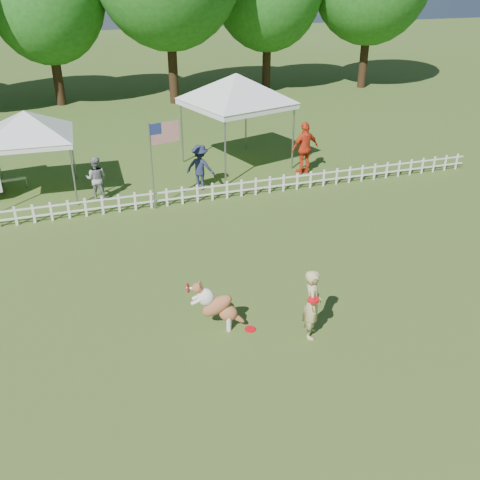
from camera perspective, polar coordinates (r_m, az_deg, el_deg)
The scene contains 12 objects.
ground at distance 11.39m, azimuth 0.57°, elevation -9.75°, with size 120.00×120.00×0.00m, color #385B1C.
picket_fence at distance 17.17m, azimuth -7.01°, elevation 4.65°, with size 22.00×0.08×0.60m, color white, non-canonical shape.
handler at distance 10.95m, azimuth 7.72°, elevation -6.77°, with size 0.56×0.37×1.54m, color tan.
dog at distance 11.20m, azimuth -2.37°, elevation -7.01°, with size 1.07×0.36×1.11m, color brown, non-canonical shape.
frisbee_on_turf at distance 11.44m, azimuth 1.09°, elevation -9.49°, with size 0.23×0.23×0.02m, color red.
canopy_tent_left at distance 18.70m, azimuth -21.33°, elevation 8.42°, with size 2.68×2.68×2.77m, color white, non-canonical shape.
canopy_tent_right at distance 20.22m, azimuth -0.38°, elevation 12.48°, with size 3.25×3.25×3.36m, color white, non-canonical shape.
flag_pole at distance 16.61m, azimuth -9.37°, elevation 7.66°, with size 1.06×0.11×2.75m, color gray, non-canonical shape.
spectator_a at distance 17.97m, azimuth -15.08°, elevation 6.37°, with size 0.70×0.54×1.43m, color gray.
spectator_b at distance 18.26m, azimuth -4.27°, elevation 7.76°, with size 1.00×0.57×1.54m, color #212848.
spectator_c at distance 19.74m, azimuth 6.93°, elevation 9.70°, with size 1.11×0.46×1.90m, color red.
tree_center_left at distance 31.15m, azimuth -19.88°, elevation 22.26°, with size 6.00×6.00×9.80m, color #205A19, non-canonical shape.
Camera 1 is at (-2.96, -8.59, 6.87)m, focal length 40.00 mm.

